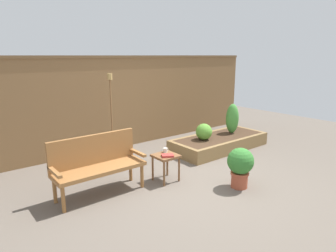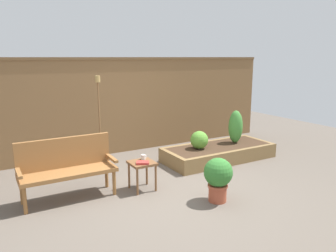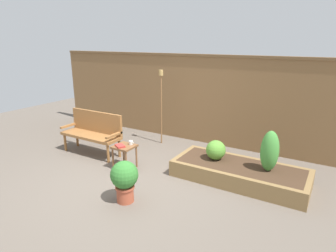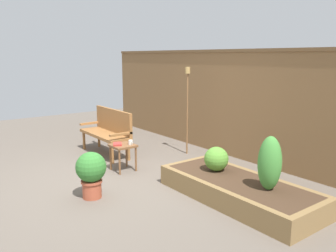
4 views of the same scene
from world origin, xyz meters
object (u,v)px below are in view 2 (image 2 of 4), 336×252
side_table (142,167)px  potted_boxwood (218,176)px  book_on_table (143,163)px  cup_on_table (143,157)px  shrub_far_corner (236,127)px  tiki_torch (99,105)px  shrub_near_bench (199,140)px  garden_bench (67,164)px

side_table → potted_boxwood: potted_boxwood is taller
book_on_table → potted_boxwood: (0.83, -0.89, -0.10)m
cup_on_table → shrub_far_corner: shrub_far_corner is taller
cup_on_table → tiki_torch: (-0.24, 1.51, 0.71)m
potted_boxwood → shrub_near_bench: size_ratio=1.84×
shrub_far_corner → book_on_table: bearing=-163.4°
book_on_table → tiki_torch: bearing=122.5°
cup_on_table → book_on_table: (-0.11, -0.20, -0.02)m
garden_bench → shrub_near_bench: garden_bench is taller
shrub_far_corner → side_table: bearing=-165.0°
garden_bench → cup_on_table: garden_bench is taller
garden_bench → shrub_near_bench: size_ratio=3.88×
side_table → tiki_torch: bearing=95.7°
cup_on_table → book_on_table: 0.23m
potted_boxwood → shrub_near_bench: potted_boxwood is taller
potted_boxwood → shrub_far_corner: size_ratio=0.95×
garden_bench → tiki_torch: (0.98, 1.31, 0.68)m
garden_bench → tiki_torch: 1.77m
shrub_near_bench → shrub_far_corner: size_ratio=0.51×
garden_bench → cup_on_table: size_ratio=13.15×
cup_on_table → shrub_near_bench: (1.56, 0.59, -0.04)m
garden_bench → book_on_table: 1.18m
garden_bench → book_on_table: size_ratio=7.19×
side_table → tiki_torch: (-0.16, 1.63, 0.83)m
tiki_torch → garden_bench: bearing=-126.6°
shrub_far_corner → garden_bench: bearing=-174.1°
shrub_near_bench → cup_on_table: bearing=-159.4°
garden_bench → tiki_torch: tiki_torch is taller
book_on_table → potted_boxwood: potted_boxwood is taller
side_table → cup_on_table: 0.19m
side_table → potted_boxwood: 1.26m
cup_on_table → potted_boxwood: 1.31m
potted_boxwood → cup_on_table: bearing=123.5°
side_table → shrub_near_bench: (1.64, 0.70, 0.09)m
side_table → shrub_near_bench: size_ratio=1.29×
book_on_table → cup_on_table: bearing=89.3°
potted_boxwood → shrub_far_corner: shrub_far_corner is taller
cup_on_table → shrub_far_corner: 2.60m
garden_bench → shrub_far_corner: size_ratio=1.99×
side_table → book_on_table: (-0.03, -0.09, 0.10)m
shrub_near_bench → shrub_far_corner: bearing=0.0°
side_table → book_on_table: 0.14m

